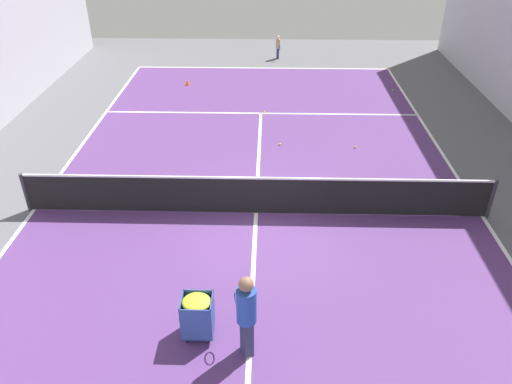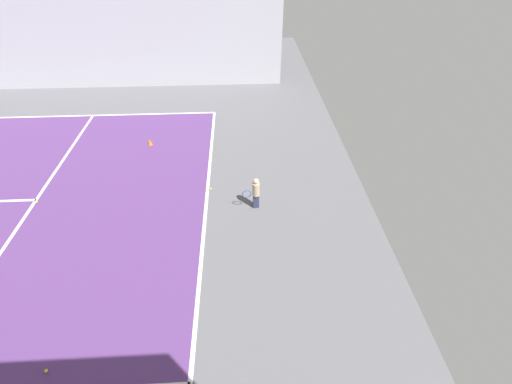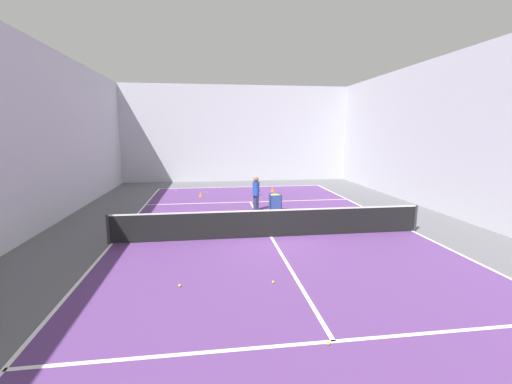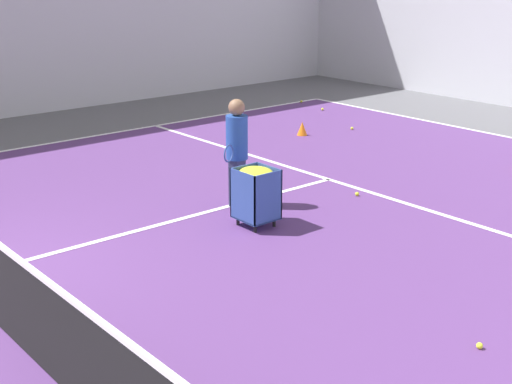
% 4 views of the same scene
% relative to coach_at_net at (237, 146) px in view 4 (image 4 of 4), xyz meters
% --- Properties ---
extents(line_baseline_far, '(11.58, 0.10, 0.00)m').
position_rel_coach_at_net_xyz_m(line_baseline_far, '(-0.04, 7.60, -0.99)').
color(line_baseline_far, white).
rests_on(line_baseline_far, ground).
extents(line_service_far, '(11.58, 0.10, 0.00)m').
position_rel_coach_at_net_xyz_m(line_service_far, '(-0.04, 2.16, -0.99)').
color(line_service_far, white).
rests_on(line_service_far, ground).
extents(coach_at_net, '(0.47, 0.67, 1.74)m').
position_rel_coach_at_net_xyz_m(coach_at_net, '(0.00, 0.00, 0.00)').
color(coach_at_net, '#2D3351').
rests_on(coach_at_net, ground).
extents(ball_cart, '(0.57, 0.53, 0.90)m').
position_rel_coach_at_net_xyz_m(ball_cart, '(0.92, -0.38, -0.36)').
color(ball_cart, '#2D478C').
rests_on(ball_cart, ground).
extents(training_cone_0, '(0.23, 0.23, 0.30)m').
position_rel_coach_at_net_xyz_m(training_cone_0, '(-2.87, 4.19, -0.84)').
color(training_cone_0, orange).
rests_on(training_cone_0, ground).
extents(tennis_ball_1, '(0.07, 0.07, 0.07)m').
position_rel_coach_at_net_xyz_m(tennis_ball_1, '(0.93, 1.84, -0.96)').
color(tennis_ball_1, yellow).
rests_on(tennis_ball_1, ground).
extents(tennis_ball_3, '(0.07, 0.07, 0.07)m').
position_rel_coach_at_net_xyz_m(tennis_ball_3, '(5.11, -0.93, -0.96)').
color(tennis_ball_3, yellow).
rests_on(tennis_ball_3, ground).
extents(tennis_ball_4, '(0.07, 0.07, 0.07)m').
position_rel_coach_at_net_xyz_m(tennis_ball_4, '(-5.72, 6.88, -0.96)').
color(tennis_ball_4, yellow).
rests_on(tennis_ball_4, ground).
extents(tennis_ball_5, '(0.07, 0.07, 0.07)m').
position_rel_coach_at_net_xyz_m(tennis_ball_5, '(-2.51, 5.46, -0.96)').
color(tennis_ball_5, yellow).
rests_on(tennis_ball_5, ground).
extents(tennis_ball_7, '(0.07, 0.07, 0.07)m').
position_rel_coach_at_net_xyz_m(tennis_ball_7, '(-4.56, 6.55, -0.96)').
color(tennis_ball_7, yellow).
rests_on(tennis_ball_7, ground).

